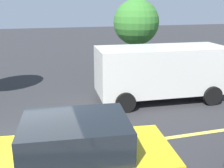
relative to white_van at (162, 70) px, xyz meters
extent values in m
plane|color=#2D2D30|center=(-5.18, -3.18, -1.27)|extent=(80.00, 80.00, 0.00)
cube|color=#E0D14C|center=(-2.18, -3.18, -1.26)|extent=(28.00, 0.16, 0.01)
cube|color=silver|center=(-0.02, 0.00, 0.02)|extent=(5.31, 2.31, 1.82)
cube|color=black|center=(2.05, -0.12, 0.42)|extent=(0.27, 1.85, 0.80)
cylinder|color=black|center=(1.80, 0.89, -0.89)|extent=(0.77, 0.30, 0.76)
cylinder|color=black|center=(1.68, -1.10, -0.89)|extent=(0.77, 0.30, 0.76)
cylinder|color=black|center=(-1.73, 1.10, -0.89)|extent=(0.77, 0.30, 0.76)
cylinder|color=black|center=(-1.85, -0.89, -0.89)|extent=(0.77, 0.30, 0.76)
cube|color=gold|center=(-4.44, -4.81, -0.61)|extent=(4.53, 2.25, 0.68)
cube|color=black|center=(-4.22, -4.84, 0.07)|extent=(2.25, 1.79, 0.68)
cylinder|color=black|center=(-5.82, -3.76, -0.95)|extent=(0.66, 0.29, 0.64)
cylinder|color=black|center=(-2.87, -4.08, -0.95)|extent=(0.66, 0.29, 0.64)
cylinder|color=#513823|center=(0.40, 4.13, -0.15)|extent=(0.20, 0.20, 2.23)
sphere|color=#387A2D|center=(0.40, 4.13, 1.63)|extent=(2.43, 2.43, 2.43)
camera|label=1|loc=(-4.84, -9.70, 2.58)|focal=43.32mm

